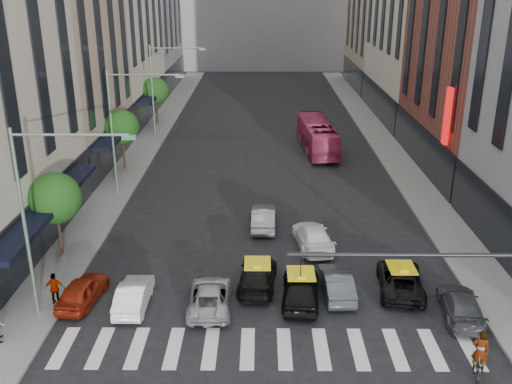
{
  "coord_description": "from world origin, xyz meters",
  "views": [
    {
      "loc": [
        -0.46,
        -19.22,
        15.01
      ],
      "look_at": [
        -0.7,
        10.14,
        4.0
      ],
      "focal_mm": 40.0,
      "sensor_mm": 36.0,
      "label": 1
    }
  ],
  "objects_px": {
    "streetlamp_mid": "(124,117)",
    "car_white_front": "(134,294)",
    "taxi_center": "(301,287)",
    "taxi_left": "(257,275)",
    "motorcycle": "(478,367)",
    "pedestrian_far": "(55,289)",
    "car_red": "(83,290)",
    "bus": "(317,136)",
    "streetlamp_far": "(162,79)",
    "streetlamp_near": "(42,200)"
  },
  "relations": [
    {
      "from": "car_white_front",
      "to": "streetlamp_near",
      "type": "bearing_deg",
      "value": 13.86
    },
    {
      "from": "car_red",
      "to": "taxi_center",
      "type": "xyz_separation_m",
      "value": [
        10.73,
        0.18,
        0.11
      ]
    },
    {
      "from": "streetlamp_far",
      "to": "taxi_center",
      "type": "relative_size",
      "value": 2.02
    },
    {
      "from": "taxi_center",
      "to": "car_red",
      "type": "bearing_deg",
      "value": 5.35
    },
    {
      "from": "bus",
      "to": "car_white_front",
      "type": "bearing_deg",
      "value": 63.26
    },
    {
      "from": "car_white_front",
      "to": "motorcycle",
      "type": "xyz_separation_m",
      "value": [
        14.88,
        -5.08,
        -0.24
      ]
    },
    {
      "from": "car_red",
      "to": "car_white_front",
      "type": "xyz_separation_m",
      "value": [
        2.6,
        -0.35,
        -0.01
      ]
    },
    {
      "from": "car_white_front",
      "to": "pedestrian_far",
      "type": "xyz_separation_m",
      "value": [
        -3.8,
        -0.01,
        0.32
      ]
    },
    {
      "from": "streetlamp_near",
      "to": "taxi_left",
      "type": "distance_m",
      "value": 11.17
    },
    {
      "from": "car_white_front",
      "to": "taxi_center",
      "type": "height_order",
      "value": "taxi_center"
    },
    {
      "from": "streetlamp_far",
      "to": "taxi_left",
      "type": "distance_m",
      "value": 31.09
    },
    {
      "from": "streetlamp_near",
      "to": "taxi_center",
      "type": "height_order",
      "value": "streetlamp_near"
    },
    {
      "from": "taxi_left",
      "to": "motorcycle",
      "type": "height_order",
      "value": "taxi_left"
    },
    {
      "from": "car_red",
      "to": "taxi_center",
      "type": "distance_m",
      "value": 10.74
    },
    {
      "from": "car_white_front",
      "to": "taxi_left",
      "type": "distance_m",
      "value": 6.31
    },
    {
      "from": "streetlamp_near",
      "to": "taxi_center",
      "type": "bearing_deg",
      "value": 6.88
    },
    {
      "from": "streetlamp_far",
      "to": "pedestrian_far",
      "type": "distance_m",
      "value": 31.54
    },
    {
      "from": "car_white_front",
      "to": "taxi_center",
      "type": "relative_size",
      "value": 0.87
    },
    {
      "from": "streetlamp_mid",
      "to": "car_red",
      "type": "xyz_separation_m",
      "value": [
        0.84,
        -14.78,
        -5.26
      ]
    },
    {
      "from": "streetlamp_mid",
      "to": "streetlamp_far",
      "type": "height_order",
      "value": "same"
    },
    {
      "from": "streetlamp_mid",
      "to": "car_red",
      "type": "distance_m",
      "value": 15.71
    },
    {
      "from": "car_red",
      "to": "bus",
      "type": "height_order",
      "value": "bus"
    },
    {
      "from": "car_white_front",
      "to": "pedestrian_far",
      "type": "bearing_deg",
      "value": -0.04
    },
    {
      "from": "streetlamp_far",
      "to": "car_red",
      "type": "height_order",
      "value": "streetlamp_far"
    },
    {
      "from": "streetlamp_mid",
      "to": "taxi_center",
      "type": "bearing_deg",
      "value": -51.59
    },
    {
      "from": "bus",
      "to": "streetlamp_mid",
      "type": "bearing_deg",
      "value": 34.76
    },
    {
      "from": "motorcycle",
      "to": "car_white_front",
      "type": "bearing_deg",
      "value": -0.68
    },
    {
      "from": "streetlamp_near",
      "to": "pedestrian_far",
      "type": "height_order",
      "value": "streetlamp_near"
    },
    {
      "from": "car_red",
      "to": "pedestrian_far",
      "type": "distance_m",
      "value": 1.29
    },
    {
      "from": "car_white_front",
      "to": "pedestrian_far",
      "type": "height_order",
      "value": "pedestrian_far"
    },
    {
      "from": "bus",
      "to": "pedestrian_far",
      "type": "distance_m",
      "value": 30.97
    },
    {
      "from": "streetlamp_far",
      "to": "taxi_left",
      "type": "xyz_separation_m",
      "value": [
        9.44,
        -29.16,
        -5.25
      ]
    },
    {
      "from": "taxi_center",
      "to": "taxi_left",
      "type": "bearing_deg",
      "value": -29.77
    },
    {
      "from": "streetlamp_far",
      "to": "car_white_front",
      "type": "height_order",
      "value": "streetlamp_far"
    },
    {
      "from": "streetlamp_far",
      "to": "pedestrian_far",
      "type": "relative_size",
      "value": 5.56
    },
    {
      "from": "streetlamp_mid",
      "to": "streetlamp_far",
      "type": "relative_size",
      "value": 1.0
    },
    {
      "from": "taxi_center",
      "to": "motorcycle",
      "type": "bearing_deg",
      "value": 144.65
    },
    {
      "from": "streetlamp_far",
      "to": "pedestrian_far",
      "type": "height_order",
      "value": "streetlamp_far"
    },
    {
      "from": "streetlamp_far",
      "to": "car_white_front",
      "type": "bearing_deg",
      "value": -83.68
    },
    {
      "from": "streetlamp_mid",
      "to": "motorcycle",
      "type": "bearing_deg",
      "value": -47.8
    },
    {
      "from": "streetlamp_near",
      "to": "motorcycle",
      "type": "height_order",
      "value": "streetlamp_near"
    },
    {
      "from": "taxi_left",
      "to": "car_red",
      "type": "bearing_deg",
      "value": 15.86
    },
    {
      "from": "streetlamp_mid",
      "to": "car_white_front",
      "type": "height_order",
      "value": "streetlamp_mid"
    },
    {
      "from": "bus",
      "to": "motorcycle",
      "type": "xyz_separation_m",
      "value": [
        3.53,
        -32.07,
        -1.03
      ]
    },
    {
      "from": "car_red",
      "to": "taxi_center",
      "type": "bearing_deg",
      "value": -171.41
    },
    {
      "from": "streetlamp_mid",
      "to": "bus",
      "type": "distance_m",
      "value": 19.48
    },
    {
      "from": "streetlamp_mid",
      "to": "taxi_left",
      "type": "relative_size",
      "value": 2.0
    },
    {
      "from": "car_white_front",
      "to": "taxi_left",
      "type": "xyz_separation_m",
      "value": [
        6.0,
        1.98,
        0.01
      ]
    },
    {
      "from": "streetlamp_far",
      "to": "streetlamp_near",
      "type": "bearing_deg",
      "value": -90.0
    },
    {
      "from": "streetlamp_mid",
      "to": "motorcycle",
      "type": "height_order",
      "value": "streetlamp_mid"
    }
  ]
}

